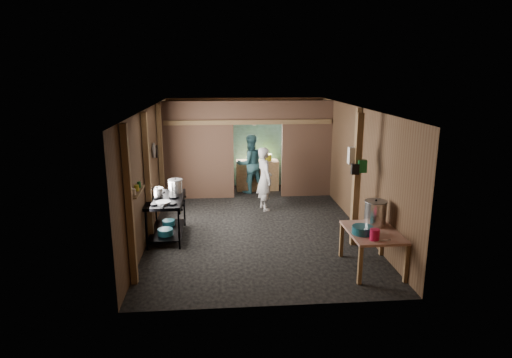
{
  "coord_description": "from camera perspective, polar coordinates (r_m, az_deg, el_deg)",
  "views": [
    {
      "loc": [
        -0.75,
        -9.17,
        3.35
      ],
      "look_at": [
        0.0,
        -0.2,
        1.1
      ],
      "focal_mm": 30.37,
      "sensor_mm": 36.0,
      "label": 1
    }
  ],
  "objects": [
    {
      "name": "bag_black",
      "position": [
        8.39,
        12.9,
        1.28
      ],
      "size": [
        0.14,
        0.1,
        0.2
      ],
      "primitive_type": "cube",
      "color": "black",
      "rests_on": "post_free"
    },
    {
      "name": "jar_white",
      "position": [
        7.21,
        -15.8,
        -1.67
      ],
      "size": [
        0.07,
        0.07,
        0.1
      ],
      "primitive_type": "cylinder",
      "color": "silver",
      "rests_on": "wall_shelf"
    },
    {
      "name": "wall_left",
      "position": [
        9.51,
        -13.74,
        1.19
      ],
      "size": [
        0.0,
        7.0,
        2.6
      ],
      "primitive_type": "cube",
      "color": "brown",
      "rests_on": "ground"
    },
    {
      "name": "wall_right",
      "position": [
        9.86,
        13.05,
        1.67
      ],
      "size": [
        0.0,
        7.0,
        2.6
      ],
      "primitive_type": "cube",
      "color": "brown",
      "rests_on": "ground"
    },
    {
      "name": "post_left_a",
      "position": [
        7.03,
        -16.33,
        -3.52
      ],
      "size": [
        0.1,
        0.12,
        2.6
      ],
      "primitive_type": "cube",
      "color": "#926A47",
      "rests_on": "floor"
    },
    {
      "name": "post_free",
      "position": [
        8.54,
        13.1,
        -0.23
      ],
      "size": [
        0.12,
        0.12,
        2.6
      ],
      "primitive_type": "cube",
      "color": "#926A47",
      "rests_on": "floor"
    },
    {
      "name": "gas_range",
      "position": [
        9.11,
        -11.69,
        -5.01
      ],
      "size": [
        0.74,
        1.43,
        0.85
      ],
      "primitive_type": null,
      "color": "black",
      "rests_on": "floor"
    },
    {
      "name": "floor",
      "position": [
        9.79,
        -0.1,
        -5.97
      ],
      "size": [
        4.5,
        7.0,
        0.0
      ],
      "primitive_type": "cube",
      "color": "black",
      "rests_on": "ground"
    },
    {
      "name": "partition_right",
      "position": [
        11.78,
        6.69,
        3.93
      ],
      "size": [
        1.35,
        0.1,
        2.6
      ],
      "primitive_type": "cube",
      "color": "#4C3120",
      "rests_on": "floor"
    },
    {
      "name": "wall_clock",
      "position": [
        12.69,
        -0.23,
        7.48
      ],
      "size": [
        0.2,
        0.03,
        0.2
      ],
      "primitive_type": "cylinder",
      "rotation": [
        1.57,
        0.0,
        0.0
      ],
      "color": "silver",
      "rests_on": "wall_back"
    },
    {
      "name": "partition_header",
      "position": [
        11.46,
        0.25,
        8.78
      ],
      "size": [
        1.3,
        0.1,
        0.6
      ],
      "primitive_type": "cube",
      "color": "#4C3120",
      "rests_on": "wall_back"
    },
    {
      "name": "red_cup",
      "position": [
        12.39,
        -0.97,
        2.7
      ],
      "size": [
        0.11,
        0.11,
        0.13
      ],
      "primitive_type": "cylinder",
      "color": "red",
      "rests_on": "back_counter"
    },
    {
      "name": "prep_table",
      "position": [
        7.84,
        15.02,
        -9.0
      ],
      "size": [
        0.85,
        1.17,
        0.69
      ],
      "primitive_type": null,
      "color": "#A26350",
      "rests_on": "floor"
    },
    {
      "name": "worker_back",
      "position": [
        12.13,
        -0.79,
        2.01
      ],
      "size": [
        0.96,
        0.85,
        1.64
      ],
      "primitive_type": "imported",
      "rotation": [
        0.0,
        0.0,
        3.47
      ],
      "color": "#305F66",
      "rests_on": "floor"
    },
    {
      "name": "yellow_tub",
      "position": [
        12.42,
        1.27,
        2.87
      ],
      "size": [
        0.34,
        0.34,
        0.19
      ],
      "primitive_type": "cylinder",
      "color": "gold",
      "rests_on": "back_counter"
    },
    {
      "name": "wash_basin",
      "position": [
        7.53,
        13.85,
        -6.54
      ],
      "size": [
        0.46,
        0.46,
        0.13
      ],
      "primitive_type": "cylinder",
      "rotation": [
        0.0,
        0.0,
        0.38
      ],
      "color": "#154B59",
      "rests_on": "prep_table"
    },
    {
      "name": "cook",
      "position": [
        10.6,
        1.13,
        0.02
      ],
      "size": [
        0.52,
        0.65,
        1.57
      ],
      "primitive_type": "imported",
      "rotation": [
        0.0,
        0.0,
        1.85
      ],
      "color": "beige",
      "rests_on": "floor"
    },
    {
      "name": "back_counter",
      "position": [
        12.51,
        0.17,
        0.52
      ],
      "size": [
        1.2,
        0.5,
        0.85
      ],
      "primitive_type": "cube",
      "color": "#926A47",
      "rests_on": "floor"
    },
    {
      "name": "frying_pan",
      "position": [
        8.59,
        -12.14,
        -3.07
      ],
      "size": [
        0.34,
        0.54,
        0.07
      ],
      "primitive_type": null,
      "rotation": [
        0.0,
        0.0,
        -0.1
      ],
      "color": "slate",
      "rests_on": "gas_range"
    },
    {
      "name": "blue_tub_back",
      "position": [
        9.43,
        -11.44,
        -5.66
      ],
      "size": [
        0.27,
        0.27,
        0.11
      ],
      "primitive_type": "cylinder",
      "color": "#154B59",
      "rests_on": "gas_range"
    },
    {
      "name": "knife",
      "position": [
        7.32,
        16.3,
        -7.8
      ],
      "size": [
        0.3,
        0.08,
        0.01
      ],
      "primitive_type": "cube",
      "rotation": [
        0.0,
        0.0,
        0.17
      ],
      "color": "silver",
      "rests_on": "prep_table"
    },
    {
      "name": "pan_lid_big",
      "position": [
        9.83,
        -13.28,
        3.7
      ],
      "size": [
        0.03,
        0.34,
        0.34
      ],
      "primitive_type": "cylinder",
      "rotation": [
        0.0,
        1.57,
        0.0
      ],
      "color": "slate",
      "rests_on": "wall_left"
    },
    {
      "name": "bag_green",
      "position": [
        8.44,
        13.79,
        1.65
      ],
      "size": [
        0.16,
        0.12,
        0.24
      ],
      "primitive_type": "cube",
      "color": "#125D24",
      "rests_on": "post_free"
    },
    {
      "name": "stove_pot_large",
      "position": [
        9.29,
        -10.55,
        -0.99
      ],
      "size": [
        0.31,
        0.31,
        0.31
      ],
      "primitive_type": null,
      "rotation": [
        0.0,
        0.0,
        0.01
      ],
      "color": "silver",
      "rests_on": "gas_range"
    },
    {
      "name": "wall_back",
      "position": [
        12.86,
        -1.38,
        4.86
      ],
      "size": [
        4.5,
        0.0,
        2.6
      ],
      "primitive_type": "cube",
      "color": "brown",
      "rests_on": "ground"
    },
    {
      "name": "turquoise_panel",
      "position": [
        12.81,
        -1.36,
        4.6
      ],
      "size": [
        4.4,
        0.06,
        2.5
      ],
      "primitive_type": "cube",
      "color": "#77BAB8",
      "rests_on": "wall_back"
    },
    {
      "name": "jar_green",
      "position": [
        7.66,
        -15.16,
        -0.72
      ],
      "size": [
        0.06,
        0.06,
        0.1
      ],
      "primitive_type": "cylinder",
      "color": "#125D24",
      "rests_on": "wall_shelf"
    },
    {
      "name": "wall_shelf",
      "position": [
        7.47,
        -15.42,
        -1.63
      ],
      "size": [
        0.14,
        0.8,
        0.03
      ],
      "primitive_type": "cube",
      "color": "#926A47",
      "rests_on": "wall_left"
    },
    {
      "name": "partition_left",
      "position": [
        11.57,
        -7.57,
        3.71
      ],
      "size": [
        1.85,
        0.1,
        2.6
      ],
      "primitive_type": "cube",
      "color": "#4C3120",
      "rests_on": "floor"
    },
    {
      "name": "blue_tub_front",
      "position": [
        8.89,
        -11.85,
        -6.84
      ],
      "size": [
        0.31,
        0.31,
        0.13
      ],
      "primitive_type": "cylinder",
      "color": "#154B59",
      "rests_on": "gas_range"
    },
    {
      "name": "pink_bucket",
      "position": [
        7.3,
        15.37,
        -7.08
      ],
      "size": [
        0.17,
        0.17,
        0.19
      ],
      "primitive_type": "cylinder",
      "rotation": [
        0.0,
        0.0,
        -0.13
      ],
      "color": "#B61038",
      "rests_on": "prep_table"
    },
    {
      "name": "ceiling",
      "position": [
        9.23,
        -0.1,
        9.37
      ],
      "size": [
        4.5,
        7.0,
        0.0
      ],
      "primitive_type": "cube",
      "color": "#47433E",
      "rests_on": "ground"
    },
    {
      "name": "post_left_b",
      "position": [
        8.73,
        -14.06,
        0.03
      ],
      "size": [
        0.1,
        0.12,
        2.6
      ],
      "primitive_type": "cube",
      "color": "#926A47",
      "rests_on": "floor"
    },
    {
      "name": "wall_front",
      "position": [
        6.08,
        2.61,
        -5.71
      ],
      "size": [
        4.5,
        0.0,
        2.6
      ],
      "primitive_type": "cube",
      "color": "brown",
      "rests_on": "ground"
    },
    {
      "name": "post_right",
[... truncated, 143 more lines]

